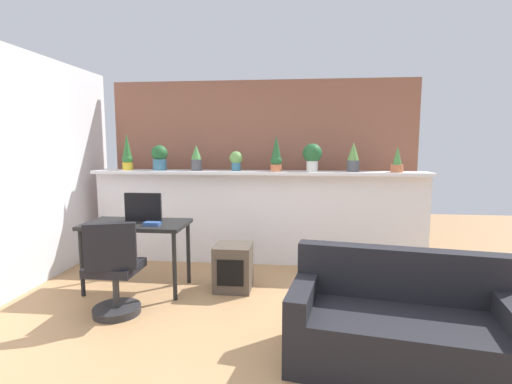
# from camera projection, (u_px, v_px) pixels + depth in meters

# --- Properties ---
(ground_plane) EXTENTS (12.00, 12.00, 0.00)m
(ground_plane) POSITION_uv_depth(u_px,v_px,m) (233.00, 335.00, 3.22)
(ground_plane) COLOR tan
(divider_wall) EXTENTS (4.39, 0.16, 1.20)m
(divider_wall) POSITION_uv_depth(u_px,v_px,m) (257.00, 219.00, 5.11)
(divider_wall) COLOR white
(divider_wall) RESTS_ON ground
(plant_shelf) EXTENTS (4.39, 0.38, 0.04)m
(plant_shelf) POSITION_uv_depth(u_px,v_px,m) (257.00, 173.00, 5.00)
(plant_shelf) COLOR white
(plant_shelf) RESTS_ON divider_wall
(brick_wall_behind) EXTENTS (4.39, 0.10, 2.50)m
(brick_wall_behind) POSITION_uv_depth(u_px,v_px,m) (262.00, 168.00, 5.62)
(brick_wall_behind) COLOR #935B47
(brick_wall_behind) RESTS_ON ground
(potted_plant_0) EXTENTS (0.14, 0.14, 0.48)m
(potted_plant_0) POSITION_uv_depth(u_px,v_px,m) (127.00, 154.00, 5.14)
(potted_plant_0) COLOR gold
(potted_plant_0) RESTS_ON plant_shelf
(potted_plant_1) EXTENTS (0.21, 0.21, 0.34)m
(potted_plant_1) POSITION_uv_depth(u_px,v_px,m) (160.00, 157.00, 5.12)
(potted_plant_1) COLOR #386B84
(potted_plant_1) RESTS_ON plant_shelf
(potted_plant_2) EXTENTS (0.14, 0.14, 0.34)m
(potted_plant_2) POSITION_uv_depth(u_px,v_px,m) (196.00, 158.00, 5.06)
(potted_plant_2) COLOR #4C4C51
(potted_plant_2) RESTS_ON plant_shelf
(potted_plant_3) EXTENTS (0.17, 0.17, 0.26)m
(potted_plant_3) POSITION_uv_depth(u_px,v_px,m) (236.00, 160.00, 5.05)
(potted_plant_3) COLOR #386B84
(potted_plant_3) RESTS_ON plant_shelf
(potted_plant_4) EXTENTS (0.15, 0.15, 0.46)m
(potted_plant_4) POSITION_uv_depth(u_px,v_px,m) (276.00, 156.00, 4.91)
(potted_plant_4) COLOR #C66B42
(potted_plant_4) RESTS_ON plant_shelf
(potted_plant_5) EXTENTS (0.25, 0.25, 0.36)m
(potted_plant_5) POSITION_uv_depth(u_px,v_px,m) (312.00, 155.00, 4.92)
(potted_plant_5) COLOR silver
(potted_plant_5) RESTS_ON plant_shelf
(potted_plant_6) EXTENTS (0.15, 0.15, 0.38)m
(potted_plant_6) POSITION_uv_depth(u_px,v_px,m) (353.00, 157.00, 4.87)
(potted_plant_6) COLOR #4C4C51
(potted_plant_6) RESTS_ON plant_shelf
(potted_plant_7) EXTENTS (0.15, 0.15, 0.32)m
(potted_plant_7) POSITION_uv_depth(u_px,v_px,m) (397.00, 161.00, 4.77)
(potted_plant_7) COLOR #C66B42
(potted_plant_7) RESTS_ON plant_shelf
(desk) EXTENTS (1.10, 0.60, 0.75)m
(desk) POSITION_uv_depth(u_px,v_px,m) (136.00, 230.00, 4.16)
(desk) COLOR black
(desk) RESTS_ON ground
(tv_monitor) EXTENTS (0.41, 0.04, 0.31)m
(tv_monitor) POSITION_uv_depth(u_px,v_px,m) (143.00, 207.00, 4.20)
(tv_monitor) COLOR black
(tv_monitor) RESTS_ON desk
(office_chair) EXTENTS (0.50, 0.50, 0.91)m
(office_chair) POSITION_uv_depth(u_px,v_px,m) (114.00, 276.00, 3.52)
(office_chair) COLOR #262628
(office_chair) RESTS_ON ground
(side_cube_shelf) EXTENTS (0.40, 0.41, 0.50)m
(side_cube_shelf) POSITION_uv_depth(u_px,v_px,m) (233.00, 267.00, 4.21)
(side_cube_shelf) COLOR #4C4238
(side_cube_shelf) RESTS_ON ground
(book_on_desk) EXTENTS (0.17, 0.10, 0.04)m
(book_on_desk) POSITION_uv_depth(u_px,v_px,m) (152.00, 224.00, 4.00)
(book_on_desk) COLOR #2D4C8C
(book_on_desk) RESTS_ON desk
(couch) EXTENTS (1.67, 1.01, 0.80)m
(couch) POSITION_uv_depth(u_px,v_px,m) (400.00, 327.00, 2.76)
(couch) COLOR black
(couch) RESTS_ON ground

